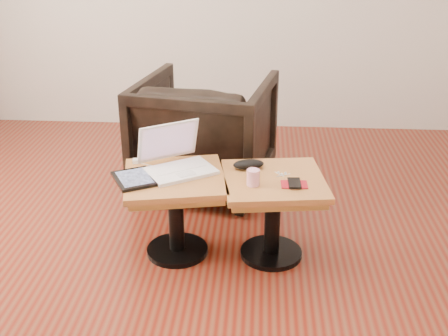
# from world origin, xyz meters

# --- Properties ---
(side_table_left) EXTENTS (0.59, 0.59, 0.46)m
(side_table_left) POSITION_xyz_m (-0.22, 0.19, 0.34)
(side_table_left) COLOR black
(side_table_left) RESTS_ON ground
(side_table_right) EXTENTS (0.56, 0.56, 0.46)m
(side_table_right) POSITION_xyz_m (0.28, 0.20, 0.34)
(side_table_right) COLOR black
(side_table_right) RESTS_ON ground
(laptop) EXTENTS (0.44, 0.43, 0.23)m
(laptop) POSITION_xyz_m (-0.22, 0.27, 0.50)
(laptop) COLOR white
(laptop) RESTS_ON side_table_left
(tablet) EXTENTS (0.28, 0.30, 0.02)m
(tablet) POSITION_xyz_m (-0.41, 0.13, 0.46)
(tablet) COLOR black
(tablet) RESTS_ON side_table_left
(charging_adapter) EXTENTS (0.04, 0.04, 0.02)m
(charging_adapter) POSITION_xyz_m (-0.45, 0.34, 0.47)
(charging_adapter) COLOR white
(charging_adapter) RESTS_ON side_table_left
(glasses_case) EXTENTS (0.17, 0.11, 0.05)m
(glasses_case) POSITION_xyz_m (0.15, 0.31, 0.48)
(glasses_case) COLOR black
(glasses_case) RESTS_ON side_table_right
(striped_cup) EXTENTS (0.08, 0.08, 0.08)m
(striped_cup) POSITION_xyz_m (0.18, 0.11, 0.50)
(striped_cup) COLOR #DA477C
(striped_cup) RESTS_ON side_table_right
(earbuds_tangle) EXTENTS (0.07, 0.05, 0.01)m
(earbuds_tangle) POSITION_xyz_m (0.32, 0.24, 0.46)
(earbuds_tangle) COLOR white
(earbuds_tangle) RESTS_ON side_table_right
(phone_on_sleeve) EXTENTS (0.13, 0.12, 0.02)m
(phone_on_sleeve) POSITION_xyz_m (0.38, 0.13, 0.46)
(phone_on_sleeve) COLOR maroon
(phone_on_sleeve) RESTS_ON side_table_right
(armchair) EXTENTS (0.95, 0.97, 0.75)m
(armchair) POSITION_xyz_m (-0.14, 1.02, 0.38)
(armchair) COLOR black
(armchair) RESTS_ON ground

